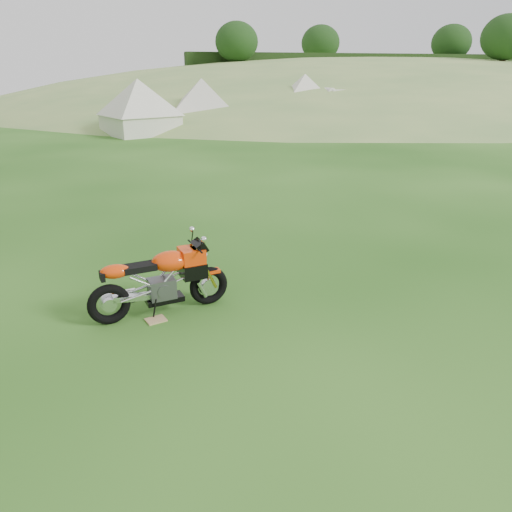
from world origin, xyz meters
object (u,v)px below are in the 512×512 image
object	(u,v)px
tent_left	(139,107)
caravan	(350,106)
tent_right	(304,100)
plywood_board	(156,320)
tent_mid	(202,103)
sport_motorcycle	(160,276)

from	to	relation	value
tent_left	caravan	distance (m)	11.74
tent_left	tent_right	distance (m)	9.18
plywood_board	tent_right	bearing A→B (deg)	63.10
tent_left	caravan	size ratio (longest dim) A/B	0.70
plywood_board	tent_right	size ratio (longest dim) A/B	0.08
tent_mid	tent_right	xyz separation A→B (m)	(5.69, -0.15, 0.06)
tent_mid	tent_left	bearing A→B (deg)	-146.07
tent_mid	caravan	distance (m)	8.34
plywood_board	caravan	bearing A→B (deg)	57.15
tent_left	tent_right	size ratio (longest dim) A/B	0.96
tent_right	tent_left	bearing A→B (deg)	-165.49
tent_mid	caravan	world-z (taller)	tent_mid
plywood_board	tent_right	xyz separation A→B (m)	(10.60, 20.89, 1.33)
sport_motorcycle	tent_mid	distance (m)	21.40
sport_motorcycle	tent_left	world-z (taller)	tent_left
sport_motorcycle	tent_left	size ratio (longest dim) A/B	0.59
tent_left	plywood_board	bearing A→B (deg)	-114.10
tent_left	tent_mid	world-z (taller)	tent_left
sport_motorcycle	tent_left	distance (m)	19.31
sport_motorcycle	tent_right	bearing A→B (deg)	54.66
plywood_board	tent_left	size ratio (longest dim) A/B	0.08
tent_mid	tent_right	distance (m)	5.70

